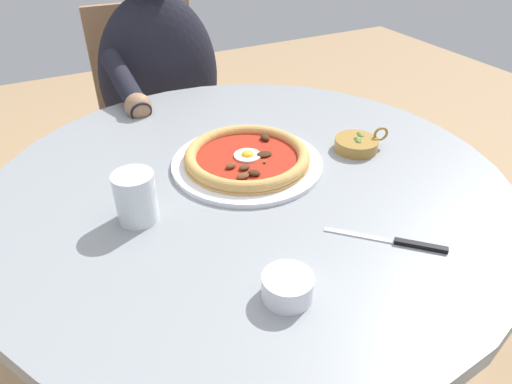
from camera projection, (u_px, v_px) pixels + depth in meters
The scene contains 8 objects.
dining_table at pixel (250, 226), 1.02m from camera, with size 1.05×1.05×0.74m.
pizza_on_plate at pixel (247, 159), 0.98m from camera, with size 0.32×0.32×0.04m.
water_glass at pixel (136, 200), 0.81m from camera, with size 0.07×0.07×0.09m.
steak_knife at pixel (403, 243), 0.78m from camera, with size 0.15×0.15×0.01m.
ramekin_capers at pixel (288, 286), 0.67m from camera, with size 0.08×0.08×0.04m.
olive_pan at pixel (357, 143), 1.04m from camera, with size 0.10×0.12×0.05m.
diner_person at pixel (166, 132), 1.61m from camera, with size 0.49×0.39×1.16m.
cafe_chair_diner at pixel (156, 111), 1.71m from camera, with size 0.43×0.43×0.90m.
Camera 1 is at (0.72, -0.36, 1.25)m, focal length 32.69 mm.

